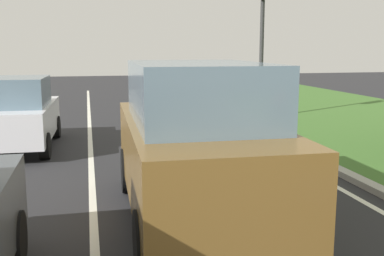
% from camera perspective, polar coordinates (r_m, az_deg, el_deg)
% --- Properties ---
extents(ground_plane, '(60.00, 60.00, 0.00)m').
position_cam_1_polar(ground_plane, '(11.41, -9.08, -2.61)').
color(ground_plane, '#262628').
extents(lane_line_center, '(0.12, 32.00, 0.01)m').
position_cam_1_polar(lane_line_center, '(11.38, -12.60, -2.73)').
color(lane_line_center, silver).
rests_on(lane_line_center, ground).
extents(lane_line_right_edge, '(0.12, 32.00, 0.01)m').
position_cam_1_polar(lane_line_right_edge, '(12.17, 8.08, -1.76)').
color(lane_line_right_edge, silver).
rests_on(lane_line_right_edge, ground).
extents(curb_right, '(0.24, 48.00, 0.12)m').
position_cam_1_polar(curb_right, '(12.34, 10.26, -1.39)').
color(curb_right, '#9E9B93').
rests_on(curb_right, ground).
extents(car_suv_ahead, '(2.08, 4.55, 2.28)m').
position_cam_1_polar(car_suv_ahead, '(6.38, 0.50, -1.79)').
color(car_suv_ahead, brown).
rests_on(car_suv_ahead, ground).
extents(car_hatchback_far, '(1.83, 3.75, 1.78)m').
position_cam_1_polar(car_hatchback_far, '(11.89, -21.07, 1.68)').
color(car_hatchback_far, silver).
rests_on(car_hatchback_far, ground).
extents(traffic_light_near_right, '(0.32, 0.50, 5.35)m').
position_cam_1_polar(traffic_light_near_right, '(15.69, 8.97, 13.82)').
color(traffic_light_near_right, '#2D2D2D').
rests_on(traffic_light_near_right, ground).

